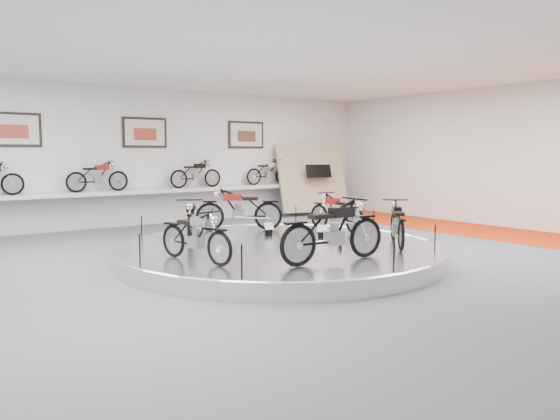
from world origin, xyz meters
TOP-DOWN VIEW (x-y plane):
  - floor at (0.00, 0.00)m, footprint 16.00×16.00m
  - ceiling at (0.00, 0.00)m, footprint 16.00×16.00m
  - wall_back at (0.00, 7.00)m, footprint 16.00×0.00m
  - wall_right at (8.00, 0.00)m, footprint 0.00×14.00m
  - orange_carpet_strip at (6.80, 0.00)m, footprint 2.40×12.60m
  - dado_band at (0.00, 6.98)m, footprint 15.68×0.04m
  - display_platform at (0.00, 0.30)m, footprint 6.40×6.40m
  - platform_rim at (0.00, 0.30)m, footprint 6.40×6.40m
  - shelf at (0.00, 6.70)m, footprint 11.00×0.55m
  - poster_left at (-3.50, 6.96)m, footprint 1.35×0.06m
  - poster_center at (0.00, 6.96)m, footprint 1.35×0.06m
  - poster_right at (3.50, 6.96)m, footprint 1.35×0.06m
  - display_panel at (5.60, 6.10)m, footprint 2.56×1.52m
  - shelf_bike_b at (-1.50, 6.70)m, footprint 1.22×0.43m
  - shelf_bike_c at (1.50, 6.70)m, footprint 1.22×0.43m
  - shelf_bike_d at (4.20, 6.70)m, footprint 1.22×0.43m
  - bike_a at (2.11, 0.97)m, footprint 0.55×1.54m
  - bike_b at (0.43, 2.50)m, footprint 1.78×1.40m
  - bike_c at (-1.18, 1.78)m, footprint 1.23×1.60m
  - bike_d at (-2.11, -0.21)m, footprint 0.83×1.57m
  - bike_e at (-0.27, -1.58)m, footprint 1.83×0.73m
  - bike_f at (1.81, -1.12)m, footprint 1.40×1.49m

SIDE VIEW (x-z plane):
  - floor at x=0.00m, z-range 0.00..0.00m
  - orange_carpet_strip at x=6.80m, z-range 0.00..0.01m
  - display_platform at x=0.00m, z-range 0.00..0.30m
  - platform_rim at x=0.00m, z-range 0.22..0.32m
  - dado_band at x=0.00m, z-range 0.00..1.10m
  - bike_d at x=-2.11m, z-range 0.30..1.18m
  - bike_f at x=1.81m, z-range 0.30..1.19m
  - bike_c at x=-1.18m, z-range 0.30..1.20m
  - bike_a at x=2.11m, z-range 0.30..1.20m
  - bike_b at x=0.43m, z-range 0.30..1.31m
  - bike_e at x=-0.27m, z-range 0.30..1.36m
  - shelf at x=0.00m, z-range 0.95..1.05m
  - display_panel at x=5.60m, z-range 0.10..2.40m
  - shelf_bike_b at x=-1.50m, z-range 1.05..1.78m
  - shelf_bike_c at x=1.50m, z-range 1.05..1.78m
  - shelf_bike_d at x=4.20m, z-range 1.05..1.78m
  - wall_back at x=0.00m, z-range -6.00..10.00m
  - wall_right at x=8.00m, z-range -5.00..9.00m
  - poster_left at x=-3.50m, z-range 2.26..3.14m
  - poster_center at x=0.00m, z-range 2.26..3.14m
  - poster_right at x=3.50m, z-range 2.26..3.14m
  - ceiling at x=0.00m, z-range 4.00..4.00m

